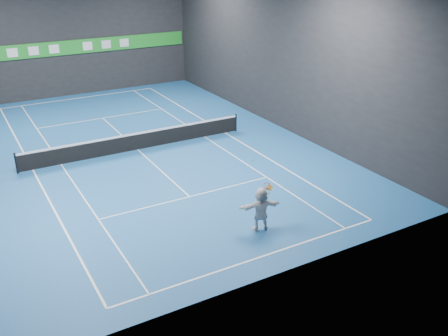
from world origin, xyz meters
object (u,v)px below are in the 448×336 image
tennis_ball (252,160)px  tennis_net (137,141)px  tennis_racket (268,187)px  player (261,209)px

tennis_ball → tennis_net: 10.41m
tennis_racket → tennis_net: bearing=98.4°
player → tennis_net: bearing=-69.4°
tennis_net → tennis_racket: (1.51, -10.19, 1.18)m
tennis_net → tennis_racket: size_ratio=21.27×
tennis_ball → tennis_racket: (0.68, -0.09, -1.22)m
tennis_ball → tennis_racket: tennis_ball is taller
tennis_ball → tennis_racket: 1.40m
player → tennis_ball: size_ratio=28.05×
tennis_net → tennis_racket: bearing=-81.6°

